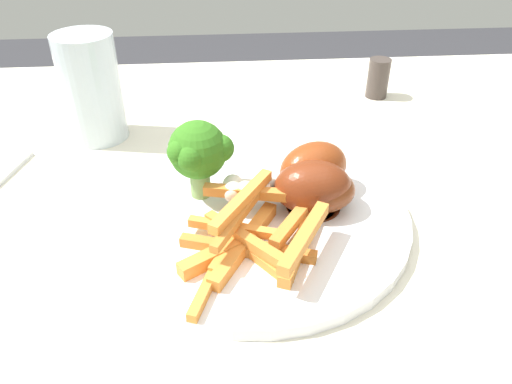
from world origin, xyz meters
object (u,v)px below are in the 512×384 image
at_px(broccoli_floret_front, 200,151).
at_px(chicken_drumstick_extra, 310,188).
at_px(carrot_fries_pile, 252,237).
at_px(chicken_drumstick_far, 310,170).
at_px(dinner_plate, 256,215).
at_px(water_glass, 91,88).
at_px(pepper_shaker, 378,78).
at_px(chicken_drumstick_near, 308,188).
at_px(dining_table, 308,274).

relative_size(broccoli_floret_front, chicken_drumstick_extra, 0.61).
relative_size(carrot_fries_pile, chicken_drumstick_far, 1.21).
relative_size(dinner_plate, carrot_fries_pile, 1.98).
relative_size(chicken_drumstick_far, water_glass, 0.95).
relative_size(water_glass, pepper_shaker, 2.31).
distance_m(dinner_plate, broccoli_floret_front, 0.08).
xyz_separation_m(carrot_fries_pile, chicken_drumstick_extra, (-0.06, -0.06, 0.01)).
relative_size(carrot_fries_pile, water_glass, 1.15).
xyz_separation_m(dinner_plate, chicken_drumstick_near, (-0.05, 0.00, 0.03)).
distance_m(dining_table, dinner_plate, 0.15).
xyz_separation_m(carrot_fries_pile, chicken_drumstick_far, (-0.06, -0.08, 0.01)).
relative_size(chicken_drumstick_near, pepper_shaker, 2.17).
xyz_separation_m(carrot_fries_pile, pepper_shaker, (-0.20, -0.33, 0.00)).
bearing_deg(broccoli_floret_front, dining_table, -171.61).
height_order(carrot_fries_pile, chicken_drumstick_extra, chicken_drumstick_extra).
bearing_deg(chicken_drumstick_far, carrot_fries_pile, 52.72).
bearing_deg(chicken_drumstick_near, chicken_drumstick_extra, -116.26).
xyz_separation_m(dinner_plate, chicken_drumstick_far, (-0.05, -0.03, 0.03)).
bearing_deg(chicken_drumstick_near, carrot_fries_pile, 43.02).
distance_m(carrot_fries_pile, pepper_shaker, 0.38).
bearing_deg(dinner_plate, chicken_drumstick_extra, -177.32).
distance_m(chicken_drumstick_far, pepper_shaker, 0.28).
bearing_deg(pepper_shaker, broccoli_floret_front, 45.22).
bearing_deg(dining_table, water_glass, -29.41).
height_order(dinner_plate, pepper_shaker, pepper_shaker).
distance_m(dining_table, chicken_drumstick_near, 0.16).
distance_m(chicken_drumstick_far, water_glass, 0.28).
bearing_deg(dining_table, chicken_drumstick_far, 61.23).
distance_m(dinner_plate, chicken_drumstick_extra, 0.06).
distance_m(dining_table, water_glass, 0.33).
bearing_deg(water_glass, carrot_fries_pile, 125.73).
bearing_deg(chicken_drumstick_near, chicken_drumstick_far, -102.33).
relative_size(carrot_fries_pile, pepper_shaker, 2.65).
relative_size(chicken_drumstick_far, pepper_shaker, 2.19).
bearing_deg(broccoli_floret_front, chicken_drumstick_far, 178.36).
xyz_separation_m(broccoli_floret_front, chicken_drumstick_far, (-0.10, 0.00, -0.02)).
height_order(dinner_plate, carrot_fries_pile, carrot_fries_pile).
bearing_deg(broccoli_floret_front, pepper_shaker, -134.78).
relative_size(dining_table, chicken_drumstick_far, 8.47).
distance_m(dining_table, chicken_drumstick_far, 0.16).
bearing_deg(water_glass, chicken_drumstick_far, 145.94).
height_order(carrot_fries_pile, pepper_shaker, pepper_shaker).
bearing_deg(dinner_plate, broccoli_floret_front, -30.40).
bearing_deg(carrot_fries_pile, dinner_plate, -97.64).
bearing_deg(broccoli_floret_front, water_glass, -50.21).
xyz_separation_m(chicken_drumstick_near, chicken_drumstick_far, (-0.01, -0.03, 0.00)).
xyz_separation_m(broccoli_floret_front, pepper_shaker, (-0.24, -0.24, -0.03)).
distance_m(dining_table, pepper_shaker, 0.30).
bearing_deg(water_glass, chicken_drumstick_extra, 141.62).
height_order(broccoli_floret_front, water_glass, water_glass).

